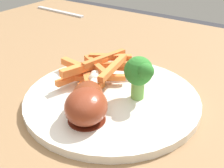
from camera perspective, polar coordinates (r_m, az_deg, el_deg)
The scene contains 7 objects.
dining_table at distance 0.50m, azimuth 6.54°, elevation -13.40°, with size 1.27×0.88×0.75m.
dinner_plate at distance 0.45m, azimuth -0.00°, elevation -2.92°, with size 0.27×0.27×0.01m, color white.
broccoli_floret_front at distance 0.42m, azimuth 5.34°, elevation 2.30°, with size 0.05×0.04×0.07m.
carrot_fries_pile at distance 0.48m, azimuth -3.42°, elevation 2.74°, with size 0.13×0.13×0.04m.
chicken_drumstick_near at distance 0.40m, azimuth -4.79°, elevation -2.49°, with size 0.08×0.11×0.04m.
chicken_drumstick_far at distance 0.38m, azimuth -5.00°, elevation -4.05°, with size 0.09×0.12×0.04m.
fork at distance 0.94m, azimuth -10.30°, elevation 13.85°, with size 0.19×0.01×0.01m, color silver.
Camera 1 is at (0.16, -0.33, 1.00)m, focal length 46.39 mm.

